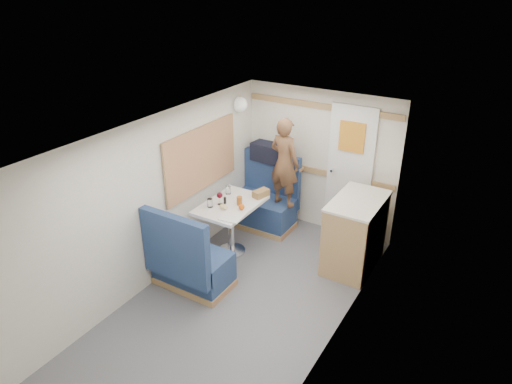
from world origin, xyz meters
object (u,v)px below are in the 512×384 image
Objects in this scene: wine_glass at (220,196)px; tumbler_left at (210,203)px; tray at (233,216)px; bread_loaf at (261,193)px; pepper_grinder at (225,200)px; tumbler_mid at (228,190)px; orange_fruit at (242,207)px; cheese_block at (224,207)px; bench_far at (265,206)px; duffel_bag at (270,153)px; person at (284,163)px; galley_counter at (355,233)px; beer_glass at (239,201)px; dinette_table at (231,214)px; bench_near at (190,265)px; dome_light at (240,104)px.

wine_glass is 0.15m from tumbler_left.
bread_loaf is (0.01, 0.63, 0.04)m from tray.
tumbler_mid is at bearing 115.57° from pepper_grinder.
cheese_block is (-0.22, -0.07, -0.02)m from orange_fruit.
bench_far is 1.94× the size of duffel_bag.
bench_far is 6.25× the size of wine_glass.
person is 10.75× the size of tumbler_mid.
duffel_bag is 1.64× the size of tray.
cheese_block is 0.54× the size of wine_glass.
bench_far is 1.01m from pepper_grinder.
tray is at bearing -95.05° from orange_fruit.
wine_glass is at bearing -157.90° from galley_counter.
bench_far is 0.78m from duffel_bag.
wine_glass is 0.26m from beer_glass.
duffel_bag is (-0.06, 1.12, 0.46)m from dinette_table.
cheese_block is (-1.46, -0.72, 0.29)m from galley_counter.
dinette_table is 8.32× the size of tumbler_left.
tray is (0.21, 0.61, 0.43)m from bench_near.
orange_fruit is 0.33m from wine_glass.
pepper_grinder is 0.41× the size of bread_loaf.
person reaches higher than tray.
bench_far and bench_near have the same top height.
cheese_block is 0.82× the size of beer_glass.
galley_counter is (1.86, -0.30, -1.28)m from dome_light.
person is at bearing -3.00° from dome_light.
galley_counter is 12.31× the size of orange_fruit.
galley_counter is 1.66m from pepper_grinder.
wine_glass is at bearing -96.15° from bench_far.
tray is 1.97× the size of wine_glass.
bench_near reaches higher than pepper_grinder.
wine_glass is at bearing -125.30° from bread_loaf.
dome_light is 0.92× the size of bread_loaf.
duffel_bag is 3.22× the size of wine_glass.
cheese_block is at bearing -89.52° from bench_far.
bread_loaf is at bearing 20.44° from tumbler_mid.
orange_fruit is 0.82× the size of cheese_block.
tumbler_mid is (-0.19, 0.39, 0.02)m from cheese_block.
beer_glass reaches higher than orange_fruit.
bench_far is 11.58× the size of cheese_block.
tray is at bearing 70.93° from bench_near.
dinette_table is 1.57m from galley_counter.
tumbler_left is at bearing -155.27° from galley_counter.
bench_near reaches higher than beer_glass.
bench_far is at bearing 90.00° from dinette_table.
bread_loaf reaches higher than dinette_table.
dinette_table is 0.32m from orange_fruit.
pepper_grinder is (-0.06, 0.83, 0.46)m from bench_near.
cheese_block is 0.79× the size of tumbler_mid.
dome_light is at bearing 170.82° from galley_counter.
pepper_grinder is at bearing -159.10° from galley_counter.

